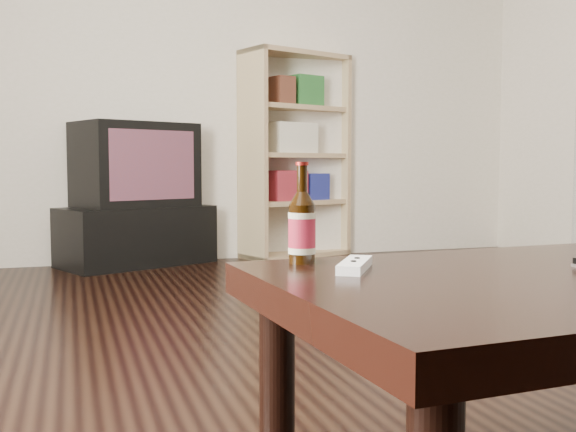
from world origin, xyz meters
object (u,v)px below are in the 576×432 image
object	(u,v)px
beer_bottle	(302,228)
tv	(135,165)
remote	(355,265)
bookshelf	(291,151)
tv_stand	(136,236)

from	to	relation	value
beer_bottle	tv	bearing A→B (deg)	90.49
beer_bottle	remote	bearing A→B (deg)	-58.88
bookshelf	beer_bottle	size ratio (longest dim) A/B	7.14
tv_stand	tv	world-z (taller)	tv
tv_stand	beer_bottle	distance (m)	3.32
tv	remote	bearing A→B (deg)	-112.05
bookshelf	beer_bottle	distance (m)	3.60
tv_stand	bookshelf	distance (m)	1.27
beer_bottle	remote	distance (m)	0.15
tv_stand	bookshelf	size ratio (longest dim) A/B	0.66
remote	tv_stand	bearing A→B (deg)	124.43
tv	beer_bottle	world-z (taller)	tv
tv	remote	size ratio (longest dim) A/B	5.38
tv_stand	beer_bottle	xyz separation A→B (m)	(0.03, -3.30, 0.34)
remote	tv	bearing A→B (deg)	124.42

